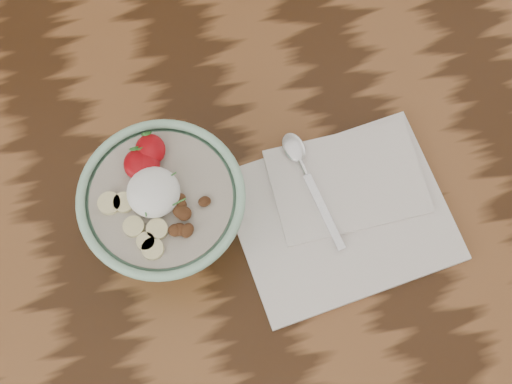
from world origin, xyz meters
TOP-DOWN VIEW (x-y plane):
  - table at (0.00, 0.00)cm, footprint 160.00×90.00cm
  - breakfast_bowl at (-7.47, -2.20)cm, footprint 20.62×20.62cm
  - napkin at (15.47, -6.69)cm, footprint 29.66×24.70cm
  - spoon at (11.74, 0.68)cm, footprint 4.45×18.05cm

SIDE VIEW (x-z plane):
  - table at x=0.00cm, z-range 28.20..103.20cm
  - napkin at x=15.47cm, z-range 74.86..76.59cm
  - spoon at x=11.74cm, z-range 76.65..77.59cm
  - breakfast_bowl at x=-7.47cm, z-range 75.00..89.14cm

